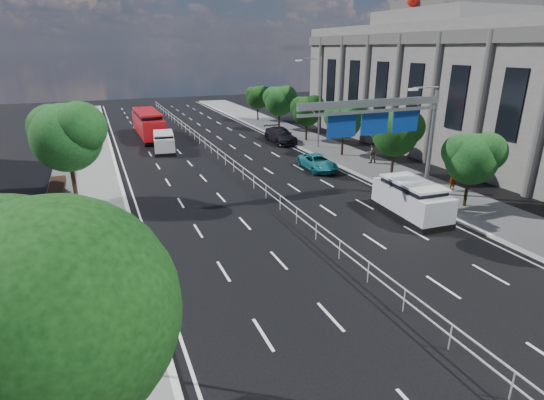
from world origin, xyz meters
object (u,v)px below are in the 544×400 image
silver_minivan (411,199)px  pedestrian_a (453,178)px  red_bus (148,124)px  near_car_dark (143,110)px  near_car_silver (165,136)px  parked_car_dark (280,135)px  pedestrian_b (371,153)px  parked_car_teal (318,162)px  toilet_sign (92,296)px  white_minivan (164,142)px  overhead_gantry (386,118)px

silver_minivan → pedestrian_a: size_ratio=2.93×
red_bus → near_car_dark: bearing=84.4°
near_car_silver → near_car_dark: (0.40, 22.25, 0.04)m
silver_minivan → parked_car_dark: bearing=90.3°
silver_minivan → parked_car_dark: silver_minivan is taller
pedestrian_b → parked_car_teal: bearing=-1.6°
near_car_dark → parked_car_teal: bearing=98.9°
toilet_sign → white_minivan: 31.27m
silver_minivan → toilet_sign: bearing=-154.5°
near_car_silver → pedestrian_a: size_ratio=2.09×
toilet_sign → pedestrian_a: toilet_sign is taller
near_car_dark → white_minivan: bearing=82.2°
red_bus → parked_car_teal: size_ratio=2.25×
parked_car_teal → parked_car_dark: bearing=85.1°
overhead_gantry → red_bus: size_ratio=1.00×
red_bus → near_car_dark: size_ratio=2.37×
parked_car_dark → near_car_dark: bearing=114.1°
silver_minivan → pedestrian_b: silver_minivan is taller
red_bus → near_car_silver: size_ratio=2.61×
toilet_sign → red_bus: size_ratio=0.42×
near_car_silver → near_car_dark: size_ratio=0.91×
silver_minivan → white_minivan: bearing=119.1°
silver_minivan → pedestrian_a: silver_minivan is taller
parked_car_teal → near_car_silver: bearing=124.6°
parked_car_teal → parked_car_dark: 11.37m
parked_car_dark → overhead_gantry: bearing=-92.8°
near_car_silver → parked_car_teal: size_ratio=0.86×
white_minivan → parked_car_dark: 12.43m
toilet_sign → near_car_dark: 57.86m
pedestrian_b → parked_car_dark: bearing=-70.5°
red_bus → parked_car_dark: size_ratio=1.87×
parked_car_dark → pedestrian_a: size_ratio=2.91×
white_minivan → red_bus: bearing=100.3°
near_car_dark → pedestrian_a: 50.05m
pedestrian_a → pedestrian_b: (-0.76, 8.70, -0.01)m
parked_car_dark → red_bus: bearing=148.5°
white_minivan → pedestrian_a: 26.72m
near_car_silver → parked_car_dark: 12.66m
pedestrian_b → silver_minivan: bearing=67.8°
toilet_sign → silver_minivan: bearing=21.8°
near_car_silver → parked_car_teal: 19.17m
parked_car_teal → pedestrian_a: size_ratio=2.42×
parked_car_dark → pedestrian_b: pedestrian_b is taller
toilet_sign → parked_car_teal: bearing=46.5°
near_car_silver → parked_car_teal: bearing=127.2°
near_car_silver → white_minivan: bearing=85.5°
white_minivan → near_car_silver: white_minivan is taller
red_bus → near_car_dark: (1.62, 18.86, -0.88)m
near_car_silver → silver_minivan: 29.67m
overhead_gantry → parked_car_dark: size_ratio=1.87×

